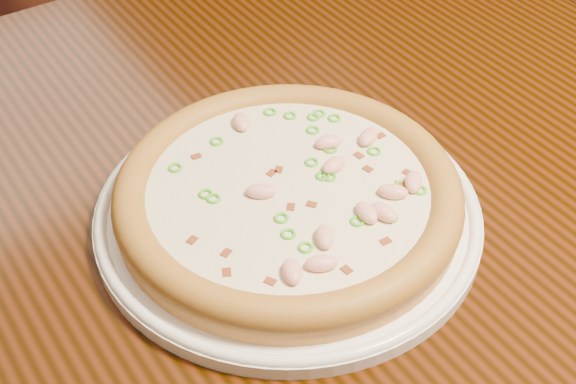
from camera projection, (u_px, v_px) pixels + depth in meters
ground at (141, 185)px, 1.81m from camera, size 9.00×9.00×0.00m
hero_table at (360, 214)px, 0.80m from camera, size 1.20×0.80×0.75m
plate at (288, 211)px, 0.65m from camera, size 0.31×0.31×0.02m
pizza at (289, 195)px, 0.64m from camera, size 0.28×0.28×0.03m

